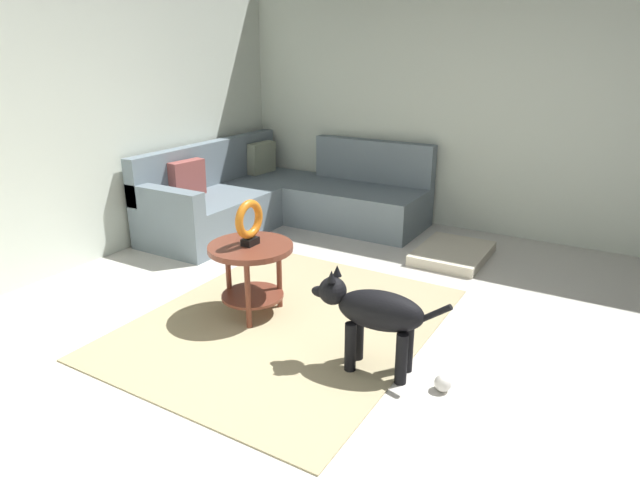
# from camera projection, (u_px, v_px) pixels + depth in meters

# --- Properties ---
(ground_plane) EXTENTS (6.00, 6.00, 0.10)m
(ground_plane) POSITION_uv_depth(u_px,v_px,m) (365.00, 367.00, 3.44)
(ground_plane) COLOR silver
(wall_back) EXTENTS (6.00, 0.12, 2.70)m
(wall_back) POSITION_uv_depth(u_px,v_px,m) (41.00, 113.00, 4.38)
(wall_back) COLOR silver
(wall_back) RESTS_ON ground_plane
(wall_right) EXTENTS (0.12, 6.00, 2.70)m
(wall_right) POSITION_uv_depth(u_px,v_px,m) (502.00, 100.00, 5.35)
(wall_right) COLOR silver
(wall_right) RESTS_ON ground_plane
(area_rug) EXTENTS (2.30, 1.90, 0.01)m
(area_rug) POSITION_uv_depth(u_px,v_px,m) (286.00, 322.00, 3.88)
(area_rug) COLOR tan
(area_rug) RESTS_ON ground_plane
(sectional_couch) EXTENTS (2.20, 2.25, 0.88)m
(sectional_couch) POSITION_uv_depth(u_px,v_px,m) (279.00, 199.00, 5.90)
(sectional_couch) COLOR slate
(sectional_couch) RESTS_ON ground_plane
(side_table) EXTENTS (0.60, 0.60, 0.54)m
(side_table) POSITION_uv_depth(u_px,v_px,m) (251.00, 261.00, 3.86)
(side_table) COLOR brown
(side_table) RESTS_ON ground_plane
(torus_sculpture) EXTENTS (0.28, 0.08, 0.33)m
(torus_sculpture) POSITION_uv_depth(u_px,v_px,m) (249.00, 221.00, 3.77)
(torus_sculpture) COLOR black
(torus_sculpture) RESTS_ON side_table
(dog_bed_mat) EXTENTS (0.80, 0.60, 0.09)m
(dog_bed_mat) POSITION_uv_depth(u_px,v_px,m) (453.00, 253.00, 5.05)
(dog_bed_mat) COLOR beige
(dog_bed_mat) RESTS_ON ground_plane
(dog) EXTENTS (0.29, 0.85, 0.63)m
(dog) POSITION_uv_depth(u_px,v_px,m) (373.00, 313.00, 3.20)
(dog) COLOR black
(dog) RESTS_ON ground_plane
(dog_toy_ball) EXTENTS (0.10, 0.10, 0.10)m
(dog_toy_ball) POSITION_uv_depth(u_px,v_px,m) (443.00, 383.00, 3.10)
(dog_toy_ball) COLOR silver
(dog_toy_ball) RESTS_ON ground_plane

